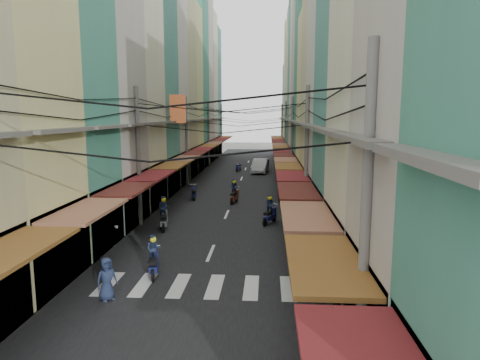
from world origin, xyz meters
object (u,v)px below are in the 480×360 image
at_px(traffic_sign, 311,212).
at_px(market_umbrella, 380,249).
at_px(white_car, 260,173).
at_px(bicycle, 325,240).

bearing_deg(traffic_sign, market_umbrella, -71.90).
relative_size(white_car, bicycle, 3.06).
relative_size(white_car, traffic_sign, 2.05).
distance_m(white_car, traffic_sign, 28.28).
xyz_separation_m(white_car, market_umbrella, (4.79, -33.69, 1.92)).
xyz_separation_m(bicycle, traffic_sign, (-0.98, -1.72, 1.94)).
distance_m(white_car, market_umbrella, 34.08).
height_order(white_car, bicycle, white_car).
distance_m(bicycle, market_umbrella, 7.65).
bearing_deg(bicycle, traffic_sign, 157.38).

